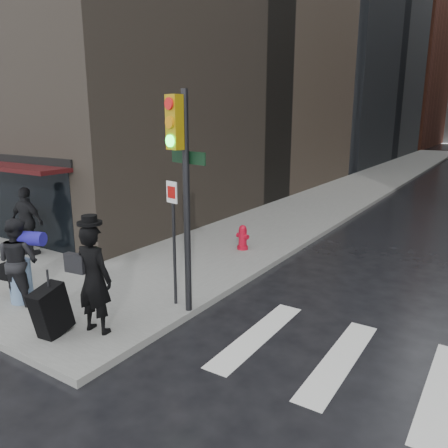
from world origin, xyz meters
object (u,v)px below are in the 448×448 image
at_px(traffic_light, 181,174).
at_px(fire_hydrant, 243,238).
at_px(man_overcoat, 85,284).
at_px(man_greycoat, 27,222).
at_px(man_jeans, 18,261).

bearing_deg(traffic_light, fire_hydrant, 118.51).
height_order(traffic_light, fire_hydrant, traffic_light).
distance_m(man_overcoat, man_greycoat, 5.61).
relative_size(man_overcoat, man_jeans, 1.22).
relative_size(man_jeans, man_greycoat, 0.94).
height_order(man_jeans, traffic_light, traffic_light).
bearing_deg(man_greycoat, traffic_light, 166.89).
bearing_deg(man_jeans, fire_hydrant, -120.11).
xyz_separation_m(man_overcoat, traffic_light, (0.93, 1.69, 1.89)).
bearing_deg(fire_hydrant, man_jeans, -109.17).
relative_size(man_overcoat, fire_hydrant, 3.01).
bearing_deg(man_overcoat, traffic_light, -126.25).
bearing_deg(man_overcoat, man_greycoat, -30.84).
bearing_deg(man_greycoat, man_jeans, 135.82).
distance_m(man_overcoat, traffic_light, 2.70).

